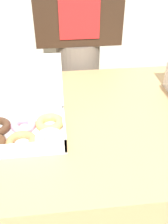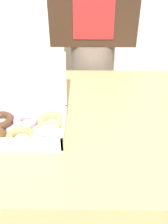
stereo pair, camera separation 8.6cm
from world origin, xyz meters
name	(u,v)px [view 1 (the left image)]	position (x,y,z in m)	size (l,w,h in m)	color
table	(72,185)	(0.00, 0.00, 0.38)	(1.19, 0.78, 0.77)	tan
donut_box	(23,127)	(-0.16, -0.08, 0.80)	(0.32, 0.25, 0.24)	white
person_customer	(78,41)	(0.08, 0.56, 0.86)	(0.43, 0.23, 1.61)	#665B51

